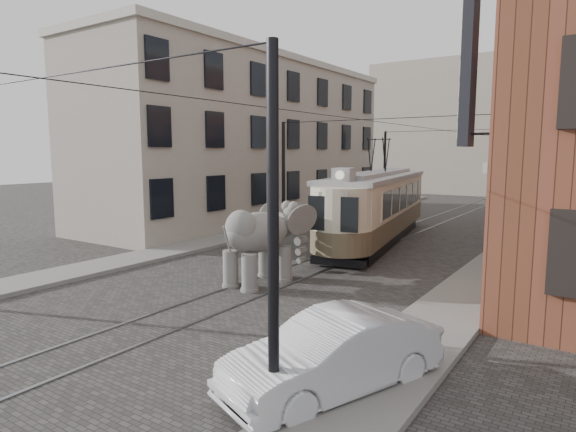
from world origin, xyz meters
The scene contains 10 objects.
ground centered at (0.00, 0.00, 0.00)m, with size 120.00×120.00×0.00m, color #413E3C.
tram_rails centered at (0.00, 0.00, 0.01)m, with size 1.54×80.00×0.02m, color slate, non-canonical shape.
sidewalk_right centered at (6.00, 0.00, 0.07)m, with size 2.00×60.00×0.15m, color slate.
sidewalk_left centered at (-6.50, 0.00, 0.07)m, with size 2.00×60.00×0.15m, color slate.
stucco_building centered at (-11.00, 10.00, 5.00)m, with size 7.00×24.00×10.00m, color gray.
distant_block centered at (0.00, 40.00, 7.00)m, with size 28.00×10.00×14.00m, color gray.
catenary centered at (-0.20, 5.00, 3.00)m, with size 11.00×30.20×6.00m, color black, non-canonical shape.
tram centered at (-0.14, 6.17, 2.52)m, with size 2.62×12.70×5.04m, color beige, non-canonical shape.
elephant centered at (-0.23, -3.33, 1.34)m, with size 2.41×4.37×2.68m, color #5E5B57, non-canonical shape.
parked_car centered at (5.43, -8.46, 0.71)m, with size 1.52×4.33×1.43m, color silver.
Camera 1 is at (9.47, -15.94, 4.36)m, focal length 30.34 mm.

